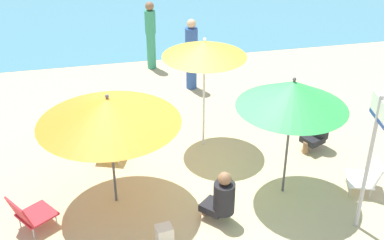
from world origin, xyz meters
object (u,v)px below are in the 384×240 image
object	(u,v)px
person_a	(319,128)
beach_bag	(164,235)
umbrella_green	(293,94)
beach_chair_d	(140,117)
warning_sign	(372,145)
person_d	(151,35)
beach_chair_b	(367,176)
umbrella_orange	(108,110)
person_b	(191,54)
person_c	(222,198)
beach_chair_a	(29,214)
beach_chair_c	(111,143)
umbrella_yellow	(204,49)

from	to	relation	value
person_a	beach_bag	world-z (taller)	person_a
umbrella_green	beach_chair_d	bearing A→B (deg)	129.95
person_a	warning_sign	size ratio (longest dim) A/B	0.41
person_d	beach_bag	size ratio (longest dim) A/B	5.72
umbrella_green	beach_chair_b	world-z (taller)	umbrella_green
person_a	beach_bag	size ratio (longest dim) A/B	3.03
umbrella_orange	umbrella_green	distance (m)	2.77
person_b	person_d	bearing A→B (deg)	38.44
person_d	beach_bag	distance (m)	6.53
person_b	warning_sign	size ratio (longest dim) A/B	0.75
umbrella_orange	person_b	bearing A→B (deg)	61.83
person_c	person_d	world-z (taller)	person_d
umbrella_orange	person_d	size ratio (longest dim) A/B	1.26
beach_chair_a	person_c	distance (m)	2.87
beach_chair_b	beach_chair_d	world-z (taller)	beach_chair_d
person_b	warning_sign	xyz separation A→B (m)	(1.42, -5.32, 0.60)
beach_chair_b	beach_bag	world-z (taller)	beach_chair_b
beach_chair_c	warning_sign	bearing A→B (deg)	72.51
umbrella_orange	person_b	world-z (taller)	umbrella_orange
umbrella_green	beach_bag	xyz separation A→B (m)	(-2.14, -0.82, -1.65)
person_c	person_d	xyz separation A→B (m)	(-0.18, 6.14, 0.45)
beach_chair_a	person_d	distance (m)	6.35
umbrella_orange	person_b	size ratio (longest dim) A/B	1.30
beach_chair_c	person_b	xyz separation A→B (m)	(2.07, 2.59, 0.57)
umbrella_green	person_d	world-z (taller)	umbrella_green
person_c	umbrella_yellow	bearing A→B (deg)	-48.74
umbrella_yellow	warning_sign	distance (m)	3.33
beach_chair_c	umbrella_orange	bearing A→B (deg)	19.21
person_b	person_a	bearing A→B (deg)	-140.51
umbrella_green	person_d	distance (m)	5.86
beach_chair_b	beach_bag	bearing A→B (deg)	29.00
person_c	umbrella_green	bearing A→B (deg)	-109.23
umbrella_orange	warning_sign	xyz separation A→B (m)	(3.52, -1.40, -0.22)
umbrella_green	beach_chair_b	size ratio (longest dim) A/B	3.14
beach_chair_a	person_d	world-z (taller)	person_d
person_a	warning_sign	world-z (taller)	warning_sign
beach_chair_c	person_d	distance (m)	4.22
umbrella_orange	umbrella_yellow	distance (m)	2.29
person_b	warning_sign	world-z (taller)	warning_sign
beach_chair_b	person_d	size ratio (longest dim) A/B	0.38
person_a	person_d	world-z (taller)	person_d
umbrella_orange	beach_chair_c	world-z (taller)	umbrella_orange
beach_chair_d	person_c	size ratio (longest dim) A/B	0.69
umbrella_orange	person_d	distance (m)	5.52
umbrella_green	person_b	xyz separation A→B (m)	(-0.65, 4.25, -0.95)
beach_chair_a	beach_chair_b	bearing A→B (deg)	-36.45
person_a	beach_chair_b	bearing A→B (deg)	75.73
warning_sign	beach_bag	size ratio (longest dim) A/B	7.38
person_c	beach_chair_d	bearing A→B (deg)	-26.11
beach_chair_a	person_a	size ratio (longest dim) A/B	0.83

